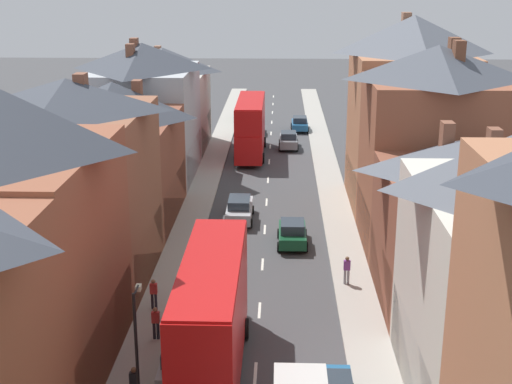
{
  "coord_description": "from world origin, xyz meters",
  "views": [
    {
      "loc": [
        0.95,
        -15.0,
        16.51
      ],
      "look_at": [
        -0.56,
        29.19,
        2.89
      ],
      "focal_mm": 50.0,
      "sensor_mm": 36.0,
      "label": 1
    }
  ],
  "objects": [
    {
      "name": "pavement_left",
      "position": [
        -5.1,
        38.0,
        0.07
      ],
      "size": [
        2.2,
        104.0,
        0.14
      ],
      "primitive_type": "cube",
      "color": "#A8A399",
      "rests_on": "ground"
    },
    {
      "name": "pavement_right",
      "position": [
        5.1,
        38.0,
        0.07
      ],
      "size": [
        2.2,
        104.0,
        0.14
      ],
      "primitive_type": "cube",
      "color": "#A8A399",
      "rests_on": "ground"
    },
    {
      "name": "centre_line_dashes",
      "position": [
        0.0,
        36.0,
        0.01
      ],
      "size": [
        0.14,
        97.8,
        0.01
      ],
      "color": "silver",
      "rests_on": "ground"
    },
    {
      "name": "terrace_row_left",
      "position": [
        -10.18,
        20.05,
        5.78
      ],
      "size": [
        8.0,
        71.06,
        13.92
      ],
      "color": "#935138",
      "rests_on": "ground"
    },
    {
      "name": "terrace_row_right",
      "position": [
        10.19,
        13.78,
        6.03
      ],
      "size": [
        8.0,
        54.29,
        14.36
      ],
      "color": "#935138",
      "rests_on": "ground"
    },
    {
      "name": "double_decker_bus_lead",
      "position": [
        -1.81,
        11.72,
        2.82
      ],
      "size": [
        2.74,
        10.8,
        5.3
      ],
      "color": "red",
      "rests_on": "ground"
    },
    {
      "name": "double_decker_bus_mid_street",
      "position": [
        -1.81,
        50.37,
        2.82
      ],
      "size": [
        2.74,
        10.8,
        5.3
      ],
      "color": "red",
      "rests_on": "ground"
    },
    {
      "name": "car_near_blue",
      "position": [
        -3.1,
        11.62,
        0.8
      ],
      "size": [
        1.9,
        3.9,
        1.58
      ],
      "color": "#B7BABF",
      "rests_on": "ground"
    },
    {
      "name": "car_near_silver",
      "position": [
        -1.8,
        31.74,
        0.85
      ],
      "size": [
        1.9,
        4.53,
        1.7
      ],
      "color": "#B7BABF",
      "rests_on": "ground"
    },
    {
      "name": "car_parked_left_a",
      "position": [
        -1.8,
        59.91,
        0.83
      ],
      "size": [
        1.9,
        4.07,
        1.65
      ],
      "color": "#144728",
      "rests_on": "ground"
    },
    {
      "name": "car_mid_black",
      "position": [
        1.8,
        27.24,
        0.81
      ],
      "size": [
        1.9,
        3.83,
        1.6
      ],
      "color": "#144728",
      "rests_on": "ground"
    },
    {
      "name": "car_parked_left_b",
      "position": [
        3.1,
        61.46,
        0.8
      ],
      "size": [
        1.9,
        3.83,
        1.58
      ],
      "color": "#236093",
      "rests_on": "ground"
    },
    {
      "name": "car_mid_white",
      "position": [
        -3.1,
        66.82,
        0.81
      ],
      "size": [
        1.9,
        3.9,
        1.6
      ],
      "color": "#144728",
      "rests_on": "ground"
    },
    {
      "name": "car_far_grey",
      "position": [
        1.8,
        53.27,
        0.84
      ],
      "size": [
        1.9,
        4.07,
        1.67
      ],
      "color": "gray",
      "rests_on": "ground"
    },
    {
      "name": "pedestrian_near_right",
      "position": [
        -4.69,
        9.41,
        1.03
      ],
      "size": [
        0.36,
        0.22,
        1.61
      ],
      "color": "#23232D",
      "rests_on": "pavement_left"
    },
    {
      "name": "pedestrian_mid_left",
      "position": [
        -4.73,
        14.63,
        1.03
      ],
      "size": [
        0.36,
        0.22,
        1.61
      ],
      "color": "#23232D",
      "rests_on": "pavement_left"
    },
    {
      "name": "pedestrian_mid_right",
      "position": [
        -5.36,
        17.75,
        1.03
      ],
      "size": [
        0.36,
        0.22,
        1.61
      ],
      "color": "#23232D",
      "rests_on": "pavement_left"
    },
    {
      "name": "pedestrian_far_left",
      "position": [
        4.69,
        21.11,
        1.03
      ],
      "size": [
        0.36,
        0.22,
        1.61
      ],
      "color": "gray",
      "rests_on": "pavement_right"
    },
    {
      "name": "street_lamp",
      "position": [
        -4.25,
        8.31,
        3.24
      ],
      "size": [
        0.2,
        1.12,
        5.5
      ],
      "color": "black",
      "rests_on": "ground"
    }
  ]
}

